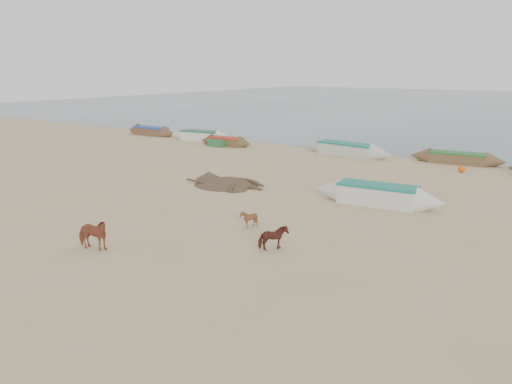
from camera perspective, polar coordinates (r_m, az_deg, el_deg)
ground at (r=19.11m, az=-6.93°, el=-5.30°), size 140.00×140.00×0.00m
cow_adult at (r=18.56m, az=-18.22°, el=-4.62°), size 1.48×0.95×1.15m
calf_front at (r=20.12m, az=-0.85°, el=-3.08°), size 0.87×0.84×0.74m
calf_right at (r=17.66m, az=2.03°, el=-5.32°), size 0.92×1.02×0.88m
near_canoe at (r=24.10m, az=13.71°, el=-0.29°), size 6.27×1.88×0.99m
debris_pile at (r=27.70m, az=-3.31°, el=1.35°), size 4.67×4.67×0.44m
waterline_canoes at (r=36.22m, az=14.67°, el=4.24°), size 53.17×4.62×0.92m
beach_clutter at (r=34.27m, az=21.14°, el=3.01°), size 43.93×4.36×0.64m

